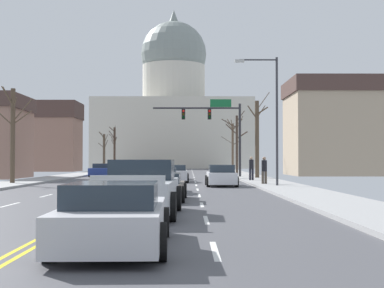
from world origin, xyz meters
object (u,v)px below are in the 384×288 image
Objects in this scene: sedan_near_02 at (221,176)px; sedan_oncoming_03 at (159,167)px; street_lamp_right at (271,108)px; sedan_near_03 at (160,181)px; signal_gantry at (215,122)px; sedan_oncoming_00 at (102,170)px; sedan_near_00 at (174,173)px; sedan_oncoming_01 at (119,169)px; sedan_oncoming_02 at (130,167)px; pedestrian_00 at (251,167)px; sedan_near_04 at (161,187)px; pedestrian_01 at (264,169)px; sedan_near_01 at (174,174)px; pickup_truck_near_05 at (140,190)px; sedan_near_06 at (114,217)px.

sedan_near_02 is 53.86m from sedan_oncoming_03.
street_lamp_right is 1.73× the size of sedan_near_03.
signal_gantry is 1.79× the size of sedan_oncoming_00.
sedan_near_03 is (-3.47, -6.72, -0.05)m from sedan_near_02.
sedan_oncoming_00 is at bearing 157.03° from signal_gantry.
sedan_near_02 is (-0.36, -15.31, -4.44)m from signal_gantry.
sedan_near_00 is 18.82m from sedan_near_03.
signal_gantry is 39.05m from sedan_oncoming_03.
sedan_oncoming_01 reaches higher than sedan_oncoming_02.
pedestrian_00 reaches higher than sedan_oncoming_02.
sedan_near_03 is 0.99× the size of sedan_oncoming_00.
sedan_near_03 is at bearing -90.61° from sedan_near_00.
pedestrian_01 is (5.85, 12.47, 0.54)m from sedan_near_04.
sedan_near_02 is at bearing -91.36° from signal_gantry.
sedan_oncoming_02 is at bearing 110.46° from signal_gantry.
sedan_near_00 is 1.04× the size of sedan_near_02.
signal_gantry reaches higher than sedan_near_01.
pedestrian_01 is (13.07, -43.88, 0.52)m from sedan_oncoming_02.
signal_gantry is 1.45× the size of pickup_truck_near_05.
street_lamp_right reaches higher than sedan_near_01.
pickup_truck_near_05 reaches higher than sedan_near_04.
signal_gantry is 31.00m from sedan_oncoming_02.
sedan_near_00 is 32.73m from sedan_oncoming_02.
sedan_oncoming_03 is at bearing 100.59° from signal_gantry.
sedan_near_01 is at bearing -88.25° from sedan_near_00.
signal_gantry is 17.62m from street_lamp_right.
sedan_oncoming_00 is at bearing 118.76° from sedan_near_01.
sedan_near_06 is at bearing -82.99° from sedan_oncoming_01.
sedan_near_06 is at bearing -95.40° from signal_gantry.
sedan_oncoming_01 is at bearing 97.01° from sedan_near_06.
sedan_oncoming_03 is (-3.49, 41.34, -0.00)m from sedan_near_00.
street_lamp_right is 1.38× the size of pickup_truck_near_05.
sedan_oncoming_01 is (-10.56, 15.23, -4.50)m from signal_gantry.
signal_gantry is at bearing 103.97° from pedestrian_00.
sedan_near_04 is at bearing -104.32° from sedan_near_02.
sedan_near_00 is 19.70m from sedan_oncoming_01.
sedan_near_04 is at bearing -97.23° from signal_gantry.
sedan_near_03 is 0.97× the size of sedan_oncoming_01.
sedan_oncoming_01 is 23.15m from sedan_oncoming_03.
sedan_oncoming_02 is 2.55× the size of pedestrian_01.
sedan_near_04 is (-0.05, -18.76, -0.06)m from sedan_near_01.
signal_gantry reaches higher than sedan_near_03.
sedan_near_01 is 18.76m from sedan_near_04.
sedan_near_01 is 2.70× the size of pedestrian_00.
sedan_near_06 is (-0.27, -12.32, 0.05)m from sedan_near_04.
pickup_truck_near_05 reaches higher than sedan_oncoming_00.
sedan_near_03 is at bearing 90.01° from pickup_truck_near_05.
sedan_oncoming_00 is (-7.07, 44.53, 0.02)m from sedan_near_06.
sedan_near_03 is (-6.27, -4.58, -4.09)m from street_lamp_right.
street_lamp_right reaches higher than pedestrian_01.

